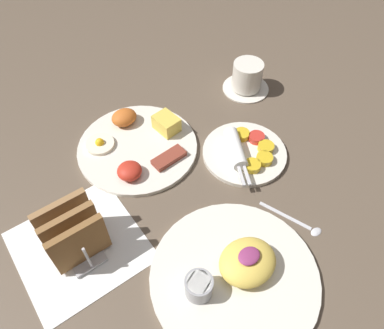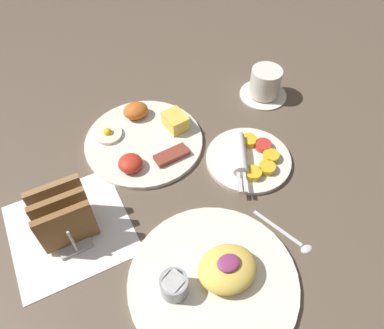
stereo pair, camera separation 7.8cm
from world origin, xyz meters
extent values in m
plane|color=brown|center=(0.00, 0.00, 0.00)|extent=(3.00, 3.00, 0.00)
cube|color=white|center=(-0.24, 0.01, 0.00)|extent=(0.22, 0.22, 0.00)
cylinder|color=silver|center=(-0.03, 0.15, 0.01)|extent=(0.27, 0.27, 0.01)
cube|color=#E5C64C|center=(0.06, 0.16, 0.03)|extent=(0.05, 0.06, 0.04)
ellipsoid|color=#C66023|center=(-0.01, 0.24, 0.03)|extent=(0.06, 0.05, 0.03)
cylinder|color=#F4EACC|center=(-0.09, 0.20, 0.01)|extent=(0.06, 0.06, 0.01)
sphere|color=yellow|center=(-0.09, 0.20, 0.02)|extent=(0.02, 0.02, 0.02)
ellipsoid|color=red|center=(-0.08, 0.09, 0.02)|extent=(0.05, 0.05, 0.03)
cube|color=brown|center=(0.01, 0.08, 0.02)|extent=(0.08, 0.04, 0.01)
cylinder|color=silver|center=(0.16, 0.00, 0.01)|extent=(0.19, 0.19, 0.01)
cylinder|color=gold|center=(0.14, -0.04, 0.02)|extent=(0.04, 0.04, 0.01)
cylinder|color=gold|center=(0.17, -0.05, 0.02)|extent=(0.04, 0.04, 0.01)
cylinder|color=gold|center=(0.20, -0.02, 0.02)|extent=(0.04, 0.04, 0.01)
cylinder|color=red|center=(0.20, 0.01, 0.02)|extent=(0.04, 0.04, 0.01)
cylinder|color=gold|center=(0.18, 0.04, 0.02)|extent=(0.04, 0.04, 0.01)
cylinder|color=white|center=(0.14, 0.01, 0.03)|extent=(0.07, 0.11, 0.03)
cube|color=silver|center=(0.11, -0.06, 0.03)|extent=(0.03, 0.05, 0.00)
cube|color=silver|center=(0.10, -0.06, 0.03)|extent=(0.03, 0.05, 0.00)
cylinder|color=silver|center=(-0.05, -0.21, 0.01)|extent=(0.30, 0.30, 0.01)
ellipsoid|color=#EAC651|center=(-0.02, -0.21, 0.03)|extent=(0.11, 0.09, 0.04)
ellipsoid|color=#8C3366|center=(-0.02, -0.21, 0.05)|extent=(0.04, 0.03, 0.01)
cylinder|color=#99999E|center=(-0.11, -0.19, 0.03)|extent=(0.05, 0.05, 0.04)
cylinder|color=white|center=(-0.11, -0.19, 0.05)|extent=(0.04, 0.04, 0.01)
cube|color=#B7B7BC|center=(-0.24, 0.01, 0.01)|extent=(0.06, 0.12, 0.01)
cube|color=brown|center=(-0.24, -0.02, 0.06)|extent=(0.10, 0.01, 0.10)
cube|color=brown|center=(-0.24, 0.01, 0.06)|extent=(0.10, 0.01, 0.10)
cube|color=olive|center=(-0.24, 0.04, 0.06)|extent=(0.10, 0.01, 0.10)
cylinder|color=#B7B7BC|center=(-0.24, -0.04, 0.04)|extent=(0.01, 0.01, 0.07)
cylinder|color=#B7B7BC|center=(-0.24, 0.06, 0.04)|extent=(0.01, 0.01, 0.07)
cylinder|color=silver|center=(0.31, 0.17, 0.00)|extent=(0.12, 0.12, 0.01)
cylinder|color=silver|center=(0.31, 0.17, 0.04)|extent=(0.08, 0.08, 0.07)
cylinder|color=#381E0F|center=(0.31, 0.17, 0.07)|extent=(0.06, 0.06, 0.01)
cube|color=silver|center=(0.12, -0.17, 0.00)|extent=(0.05, 0.11, 0.00)
ellipsoid|color=silver|center=(0.14, -0.23, 0.00)|extent=(0.02, 0.02, 0.01)
camera|label=1|loc=(-0.26, -0.37, 0.64)|focal=35.00mm
camera|label=2|loc=(-0.19, -0.41, 0.64)|focal=35.00mm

